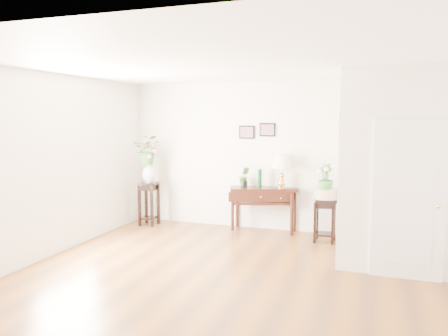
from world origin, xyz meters
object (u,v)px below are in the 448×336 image
at_px(table_lamp, 282,169).
at_px(plant_stand_a, 149,204).
at_px(console_table, 263,209).
at_px(plant_stand_b, 325,220).

distance_m(table_lamp, plant_stand_a, 2.72).
distance_m(console_table, table_lamp, 0.84).
bearing_deg(console_table, plant_stand_b, -35.57).
height_order(table_lamp, plant_stand_b, table_lamp).
height_order(plant_stand_a, plant_stand_b, plant_stand_a).
relative_size(console_table, plant_stand_b, 1.66).
bearing_deg(console_table, table_lamp, -18.27).
distance_m(plant_stand_a, plant_stand_b, 3.43).
bearing_deg(plant_stand_a, table_lamp, 6.36).
relative_size(plant_stand_a, plant_stand_b, 1.14).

